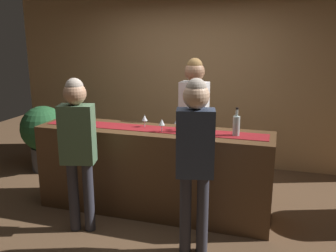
{
  "coord_description": "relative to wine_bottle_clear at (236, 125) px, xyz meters",
  "views": [
    {
      "loc": [
        1.32,
        -3.74,
        2.04
      ],
      "look_at": [
        0.18,
        0.0,
        1.05
      ],
      "focal_mm": 38.84,
      "sensor_mm": 36.0,
      "label": 1
    }
  ],
  "objects": [
    {
      "name": "wine_glass_far_end",
      "position": [
        -0.65,
        0.04,
        -0.01
      ],
      "size": [
        0.07,
        0.07,
        0.14
      ],
      "color": "silver",
      "rests_on": "bar_counter"
    },
    {
      "name": "bar_counter",
      "position": [
        -0.93,
        0.01,
        -0.61
      ],
      "size": [
        2.69,
        0.6,
        1.0
      ],
      "primitive_type": "cube",
      "color": "#543821",
      "rests_on": "ground"
    },
    {
      "name": "customer_browsing",
      "position": [
        -1.51,
        -0.63,
        -0.12
      ],
      "size": [
        0.38,
        0.28,
        1.63
      ],
      "rotation": [
        0.0,
        0.0,
        0.25
      ],
      "color": "#33333D",
      "rests_on": "ground"
    },
    {
      "name": "customer_sipping",
      "position": [
        -0.28,
        -0.69,
        -0.08
      ],
      "size": [
        0.38,
        0.27,
        1.68
      ],
      "rotation": [
        0.0,
        0.0,
        0.22
      ],
      "color": "#33333D",
      "rests_on": "ground"
    },
    {
      "name": "wine_glass_near_customer",
      "position": [
        -0.79,
        -0.08,
        -0.01
      ],
      "size": [
        0.07,
        0.07,
        0.14
      ],
      "color": "silver",
      "rests_on": "bar_counter"
    },
    {
      "name": "wine_bottle_clear",
      "position": [
        0.0,
        0.0,
        0.0
      ],
      "size": [
        0.07,
        0.07,
        0.3
      ],
      "color": "#B2C6C1",
      "rests_on": "bar_counter"
    },
    {
      "name": "ground_plane",
      "position": [
        -0.93,
        0.01,
        -1.11
      ],
      "size": [
        10.0,
        10.0,
        0.0
      ],
      "primitive_type": "plane",
      "color": "brown"
    },
    {
      "name": "bartender",
      "position": [
        -0.59,
        0.59,
        -0.01
      ],
      "size": [
        0.36,
        0.25,
        1.77
      ],
      "rotation": [
        0.0,
        0.0,
        3.04
      ],
      "color": "#26262B",
      "rests_on": "ground"
    },
    {
      "name": "potted_plant_tall",
      "position": [
        -2.97,
        0.81,
        -0.54
      ],
      "size": [
        0.68,
        0.68,
        1.0
      ],
      "color": "#4C4C51",
      "rests_on": "ground"
    },
    {
      "name": "wine_bottle_amber",
      "position": [
        -0.49,
        0.01,
        0.0
      ],
      "size": [
        0.07,
        0.07,
        0.3
      ],
      "color": "brown",
      "rests_on": "bar_counter"
    },
    {
      "name": "back_wall",
      "position": [
        -0.93,
        1.91,
        0.34
      ],
      "size": [
        6.0,
        0.12,
        2.9
      ],
      "primitive_type": "cube",
      "color": "tan",
      "rests_on": "ground"
    },
    {
      "name": "counter_runner_cloth",
      "position": [
        -0.93,
        0.01,
        -0.11
      ],
      "size": [
        2.56,
        0.28,
        0.01
      ],
      "primitive_type": "cube",
      "color": "maroon",
      "rests_on": "bar_counter"
    },
    {
      "name": "wine_glass_mid_counter",
      "position": [
        -1.05,
        0.06,
        -0.01
      ],
      "size": [
        0.07,
        0.07,
        0.14
      ],
      "color": "silver",
      "rests_on": "bar_counter"
    }
  ]
}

